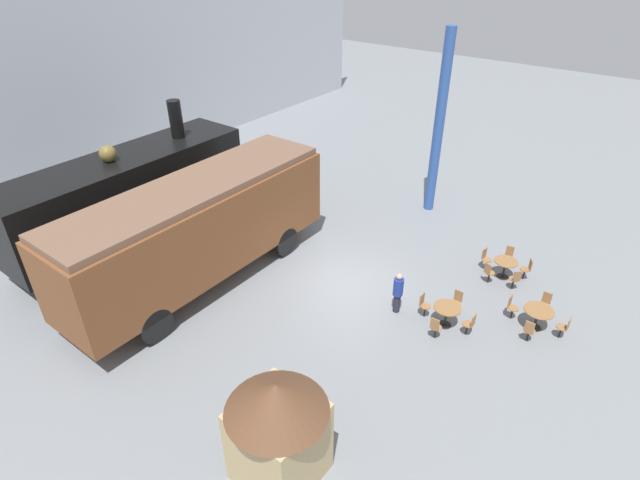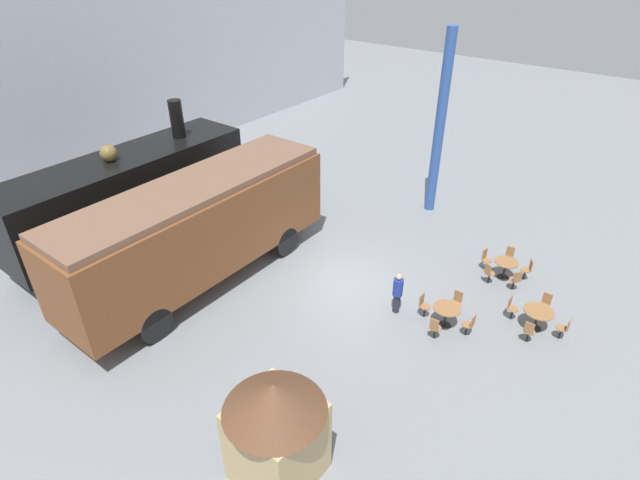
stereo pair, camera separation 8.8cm
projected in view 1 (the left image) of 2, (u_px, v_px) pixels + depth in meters
The scene contains 23 objects.
ground_plane at pixel (345, 282), 18.50m from camera, with size 80.00×80.00×0.00m, color gray.
backdrop_wall at pixel (82, 90), 24.28m from camera, with size 44.00×0.15×9.00m.
steam_locomotive at pixel (129, 191), 19.97m from camera, with size 10.08×2.58×5.25m.
passenger_coach_wooden at pixel (198, 226), 17.47m from camera, with size 10.42×2.80×3.91m.
cafe_table_near at pixel (505, 264), 18.50m from camera, with size 0.86×0.86×0.73m.
cafe_table_mid at pixel (447, 311), 16.19m from camera, with size 0.89×0.89×0.76m.
cafe_table_far at pixel (538, 313), 16.08m from camera, with size 0.95×0.95×0.74m.
cafe_chair_0 at pixel (489, 272), 18.22m from camera, with size 0.40×0.38×0.87m.
cafe_chair_1 at pixel (515, 279), 17.86m from camera, with size 0.40×0.40×0.87m.
cafe_chair_2 at pixel (528, 268), 18.42m from camera, with size 0.39×0.40×0.87m.
cafe_chair_3 at pixel (509, 255), 19.14m from camera, with size 0.38×0.36×0.87m.
cafe_chair_4 at pixel (486, 257), 19.02m from camera, with size 0.36×0.37×0.87m.
cafe_chair_5 at pixel (470, 323), 15.82m from camera, with size 0.36×0.36×0.87m.
cafe_chair_6 at pixel (457, 300), 16.80m from camera, with size 0.36×0.36×0.87m.
cafe_chair_7 at pixel (424, 304), 16.66m from camera, with size 0.36×0.36×0.87m.
cafe_chair_8 at pixel (435, 327), 15.68m from camera, with size 0.36×0.36×0.87m.
cafe_chair_9 at pixel (529, 330), 15.56m from camera, with size 0.36×0.36×0.87m.
cafe_chair_10 at pixel (565, 326), 15.70m from camera, with size 0.36×0.36×0.87m.
cafe_chair_11 at pixel (545, 302), 16.71m from camera, with size 0.36×0.36×0.87m.
cafe_chair_12 at pixel (511, 306), 16.57m from camera, with size 0.36×0.36×0.87m.
visitor_person at pixel (398, 291), 16.69m from camera, with size 0.34×0.34×1.55m.
ticket_kiosk at pixel (278, 426), 11.16m from camera, with size 2.34×2.34×3.00m.
support_pillar at pixel (439, 126), 21.38m from camera, with size 0.44×0.44×8.00m.
Camera 1 is at (-12.41, -8.29, 11.09)m, focal length 28.00 mm.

